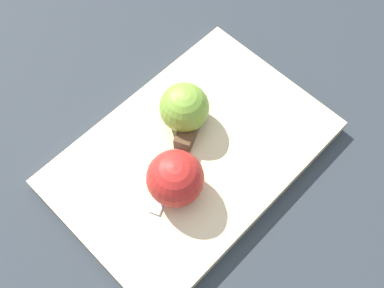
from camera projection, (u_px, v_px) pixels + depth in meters
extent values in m
plane|color=#282D33|center=(192.00, 158.00, 0.62)|extent=(4.00, 4.00, 0.00)
cube|color=#D1B789|center=(192.00, 154.00, 0.61)|extent=(0.40, 0.30, 0.02)
sphere|color=olive|center=(184.00, 108.00, 0.60)|extent=(0.07, 0.07, 0.07)
cylinder|color=beige|center=(185.00, 112.00, 0.59)|extent=(0.05, 0.05, 0.06)
sphere|color=red|center=(175.00, 178.00, 0.55)|extent=(0.07, 0.07, 0.07)
cylinder|color=beige|center=(170.00, 179.00, 0.55)|extent=(0.05, 0.05, 0.07)
cube|color=silver|center=(169.00, 181.00, 0.58)|extent=(0.10, 0.04, 0.00)
cube|color=#472D19|center=(190.00, 126.00, 0.61)|extent=(0.07, 0.04, 0.02)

